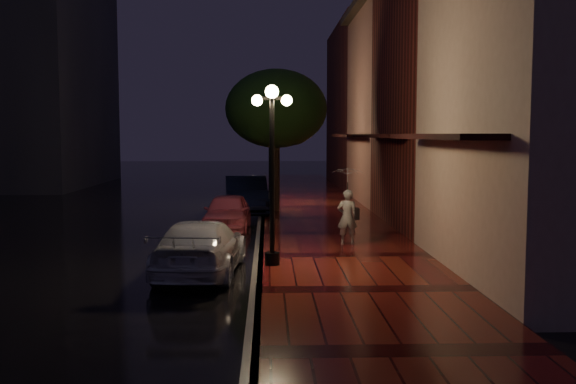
% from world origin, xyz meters
% --- Properties ---
extents(ground, '(120.00, 120.00, 0.00)m').
position_xyz_m(ground, '(0.00, 0.00, 0.00)').
color(ground, black).
rests_on(ground, ground).
extents(sidewalk, '(4.50, 60.00, 0.15)m').
position_xyz_m(sidewalk, '(2.25, 0.00, 0.07)').
color(sidewalk, '#470C0D').
rests_on(sidewalk, ground).
extents(curb, '(0.25, 60.00, 0.15)m').
position_xyz_m(curb, '(0.00, 0.00, 0.07)').
color(curb, '#595451').
rests_on(curb, ground).
extents(storefront_near, '(5.00, 8.00, 8.50)m').
position_xyz_m(storefront_near, '(7.00, -6.00, 4.25)').
color(storefront_near, gray).
rests_on(storefront_near, ground).
extents(storefront_mid, '(5.00, 8.00, 11.00)m').
position_xyz_m(storefront_mid, '(7.00, 2.00, 5.50)').
color(storefront_mid, '#511914').
rests_on(storefront_mid, ground).
extents(storefront_far, '(5.00, 8.00, 9.00)m').
position_xyz_m(storefront_far, '(7.00, 10.00, 4.50)').
color(storefront_far, '#8C5951').
rests_on(storefront_far, ground).
extents(storefront_extra, '(5.00, 12.00, 10.00)m').
position_xyz_m(storefront_extra, '(7.00, 20.00, 5.00)').
color(storefront_extra, '#511914').
rests_on(storefront_extra, ground).
extents(streetlamp_near, '(0.96, 0.36, 4.31)m').
position_xyz_m(streetlamp_near, '(0.35, -5.00, 2.60)').
color(streetlamp_near, black).
rests_on(streetlamp_near, sidewalk).
extents(streetlamp_far, '(0.96, 0.36, 4.31)m').
position_xyz_m(streetlamp_far, '(0.35, 9.00, 2.60)').
color(streetlamp_far, black).
rests_on(streetlamp_far, sidewalk).
extents(street_tree, '(4.16, 4.16, 5.80)m').
position_xyz_m(street_tree, '(0.61, 5.99, 4.24)').
color(street_tree, black).
rests_on(street_tree, sidewalk).
extents(pink_car, '(1.60, 3.77, 1.27)m').
position_xyz_m(pink_car, '(-1.15, 1.63, 0.64)').
color(pink_car, '#E55E72').
rests_on(pink_car, ground).
extents(navy_car, '(2.05, 4.91, 1.58)m').
position_xyz_m(navy_car, '(-0.66, 6.19, 0.79)').
color(navy_car, black).
rests_on(navy_car, ground).
extents(silver_car, '(2.11, 4.57, 1.29)m').
position_xyz_m(silver_car, '(-1.34, -5.34, 0.65)').
color(silver_car, '#B8B8C0').
rests_on(silver_car, ground).
extents(woman_with_umbrella, '(0.92, 0.94, 2.22)m').
position_xyz_m(woman_with_umbrella, '(2.52, -2.21, 1.62)').
color(woman_with_umbrella, silver).
rests_on(woman_with_umbrella, sidewalk).
extents(parking_meter, '(0.13, 0.12, 1.19)m').
position_xyz_m(parking_meter, '(0.33, 1.08, 0.87)').
color(parking_meter, black).
rests_on(parking_meter, sidewalk).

